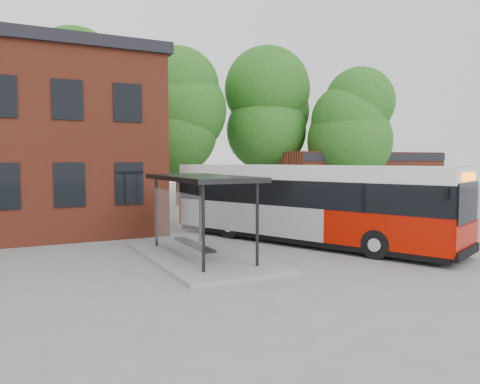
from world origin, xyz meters
name	(u,v)px	position (x,y,z in m)	size (l,w,h in m)	color
ground	(294,243)	(0.00, 0.00, 0.00)	(100.00, 100.00, 0.00)	slate
shop_row	(354,177)	(15.00, 14.00, 2.00)	(14.00, 6.20, 4.00)	maroon
bus_shelter	(202,217)	(-4.50, -1.00, 1.45)	(3.60, 7.00, 2.90)	black
bike_rail	(327,206)	(9.28, 10.00, 0.19)	(5.20, 0.10, 0.38)	black
tree_0	(81,127)	(-6.00, 16.00, 5.50)	(7.92, 7.92, 11.00)	#1F5817
tree_1	(178,135)	(1.00, 17.00, 5.20)	(7.92, 7.92, 10.40)	#1F5817
tree_2	(267,133)	(8.00, 16.00, 5.50)	(7.92, 7.92, 11.00)	#1F5817
tree_3	(351,143)	(13.00, 12.00, 4.64)	(7.04, 7.04, 9.28)	#1F5817
city_bus	(305,204)	(0.44, -0.11, 1.59)	(2.67, 12.51, 3.18)	#B20E00
bicycle_0	(299,204)	(7.08, 10.11, 0.44)	(0.59, 1.69, 0.89)	#081041
bicycle_1	(299,202)	(7.32, 10.53, 0.54)	(0.51, 1.80, 1.08)	#06143B
bicycle_2	(318,203)	(8.85, 10.50, 0.41)	(0.55, 1.57, 0.83)	#28272C
bicycle_3	(326,203)	(8.89, 9.57, 0.50)	(0.47, 1.68, 1.01)	#133A1A
bicycle_4	(331,203)	(9.79, 10.20, 0.40)	(0.53, 1.51, 0.79)	black
bicycle_5	(331,201)	(10.37, 10.98, 0.47)	(0.45, 1.58, 0.95)	navy
bicycle_6	(358,201)	(11.49, 9.36, 0.49)	(0.65, 1.87, 0.98)	black
bicycle_7	(356,200)	(12.14, 10.35, 0.47)	(0.44, 1.55, 0.93)	black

